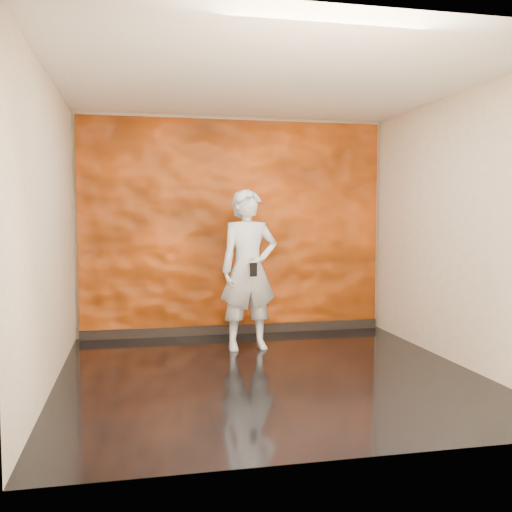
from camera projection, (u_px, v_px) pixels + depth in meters
name	position (u px, v px, depth m)	size (l,w,h in m)	color
room	(269.00, 230.00, 5.45)	(4.02, 4.02, 2.81)	black
feature_wall	(234.00, 228.00, 7.36)	(3.90, 0.06, 2.75)	#E2530E
baseboard	(235.00, 329.00, 7.42)	(3.90, 0.04, 0.12)	black
man	(249.00, 270.00, 6.53)	(0.67, 0.44, 1.83)	#ACB0BE
phone	(253.00, 270.00, 6.27)	(0.08, 0.02, 0.15)	black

